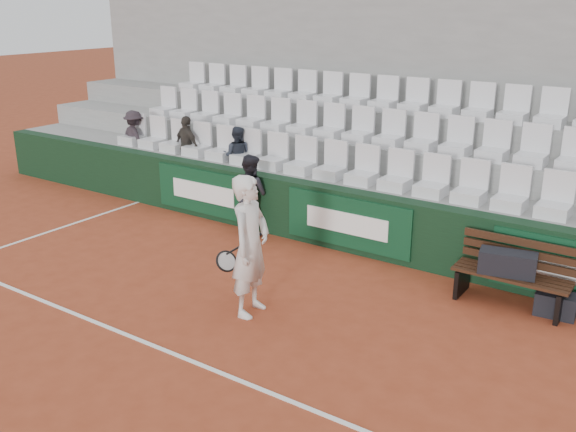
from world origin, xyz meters
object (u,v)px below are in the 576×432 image
at_px(sports_bag_left, 508,263).
at_px(tennis_player, 250,246).
at_px(spectator_b, 186,123).
at_px(spectator_a, 133,116).
at_px(water_bottle_far, 559,313).
at_px(bench_left, 510,290).
at_px(ball_kid, 251,194).
at_px(water_bottle_near, 457,286).
at_px(sports_bag_ground, 556,304).
at_px(spectator_c, 236,132).

height_order(sports_bag_left, tennis_player, tennis_player).
relative_size(sports_bag_left, spectator_b, 0.61).
bearing_deg(spectator_a, water_bottle_far, -174.40).
bearing_deg(tennis_player, spectator_b, 141.62).
distance_m(bench_left, ball_kid, 4.60).
bearing_deg(tennis_player, water_bottle_near, 45.28).
relative_size(sports_bag_ground, spectator_a, 0.44).
bearing_deg(water_bottle_near, water_bottle_far, -1.46).
bearing_deg(spectator_a, sports_bag_left, -174.66).
relative_size(sports_bag_left, sports_bag_ground, 1.43).
xyz_separation_m(sports_bag_left, spectator_c, (-5.38, 1.10, 0.95)).
bearing_deg(ball_kid, spectator_a, 2.55).
height_order(water_bottle_far, spectator_c, spectator_c).
distance_m(water_bottle_near, tennis_player, 2.97).
xyz_separation_m(tennis_player, spectator_c, (-2.73, 3.15, 0.63)).
relative_size(tennis_player, ball_kid, 1.32).
bearing_deg(sports_bag_ground, spectator_a, 173.35).
relative_size(sports_bag_left, ball_kid, 0.52).
bearing_deg(spectator_c, sports_bag_ground, 145.87).
height_order(water_bottle_near, tennis_player, tennis_player).
height_order(tennis_player, spectator_c, spectator_c).
bearing_deg(sports_bag_ground, spectator_c, 170.38).
bearing_deg(spectator_b, tennis_player, 153.66).
xyz_separation_m(ball_kid, spectator_b, (-2.14, 0.74, 0.89)).
bearing_deg(ball_kid, bench_left, -170.02).
height_order(tennis_player, spectator_a, spectator_a).
relative_size(water_bottle_near, ball_kid, 0.16).
bearing_deg(bench_left, ball_kid, 175.83).
bearing_deg(water_bottle_far, sports_bag_ground, 116.66).
bearing_deg(sports_bag_left, ball_kid, 175.44).
xyz_separation_m(bench_left, sports_bag_ground, (0.58, 0.05, -0.07)).
relative_size(bench_left, spectator_a, 1.31).
bearing_deg(sports_bag_ground, bench_left, -174.64).
height_order(bench_left, spectator_a, spectator_a).
bearing_deg(sports_bag_ground, spectator_b, 172.02).
height_order(ball_kid, spectator_b, spectator_b).
bearing_deg(spectator_a, bench_left, -174.42).
relative_size(water_bottle_near, spectator_c, 0.20).
height_order(sports_bag_left, water_bottle_far, sports_bag_left).
bearing_deg(tennis_player, bench_left, 37.43).
bearing_deg(bench_left, sports_bag_ground, 5.36).
bearing_deg(spectator_b, spectator_c, -167.96).
height_order(sports_bag_left, spectator_c, spectator_c).
xyz_separation_m(bench_left, water_bottle_far, (0.64, -0.08, -0.11)).
xyz_separation_m(tennis_player, spectator_b, (-3.98, 3.15, 0.67)).
height_order(water_bottle_near, spectator_a, spectator_a).
height_order(sports_bag_left, spectator_b, spectator_b).
xyz_separation_m(sports_bag_left, sports_bag_ground, (0.64, 0.08, -0.45)).
relative_size(sports_bag_left, spectator_c, 0.65).
distance_m(sports_bag_ground, spectator_b, 7.48).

